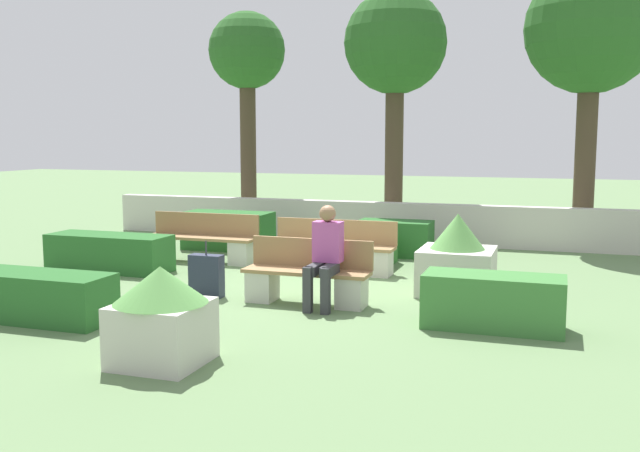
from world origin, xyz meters
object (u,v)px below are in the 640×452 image
planter_corner_left (457,259)px  tree_center_right (591,32)px  tree_leftmost (247,59)px  suitcase (206,276)px  bench_left_side (201,243)px  tree_center_left (395,48)px  planter_corner_right (161,313)px  bench_front (307,279)px  bench_right_side (332,252)px  person_seated_man (325,251)px

planter_corner_left → tree_center_right: tree_center_right is taller
planter_corner_left → tree_leftmost: (-5.85, 5.66, 3.58)m
suitcase → tree_center_right: bearing=53.3°
bench_left_side → suitcase: bearing=-70.1°
planter_corner_left → suitcase: bearing=-157.6°
tree_leftmost → tree_center_left: size_ratio=0.95×
tree_center_right → tree_leftmost: bearing=179.0°
planter_corner_right → tree_center_right: size_ratio=0.17×
bench_front → planter_corner_left: planter_corner_left is taller
bench_right_side → planter_corner_right: size_ratio=2.13×
bench_left_side → tree_center_right: (6.57, 4.38, 4.00)m
bench_left_side → planter_corner_left: bearing=-23.2°
planter_corner_right → tree_center_left: (0.11, 9.81, 3.68)m
bench_front → person_seated_man: (0.30, -0.14, 0.42)m
bench_front → tree_center_left: tree_center_left is taller
person_seated_man → planter_corner_right: (-0.80, -2.76, -0.23)m
bench_right_side → tree_center_left: 6.06m
planter_corner_right → suitcase: bearing=109.2°
person_seated_man → suitcase: 1.84m
bench_right_side → person_seated_man: size_ratio=1.56×
suitcase → tree_center_left: bearing=81.2°
bench_left_side → tree_center_right: bearing=24.1°
bench_right_side → person_seated_man: (0.66, -2.37, 0.41)m
planter_corner_left → tree_leftmost: bearing=136.0°
suitcase → tree_center_left: tree_center_left is taller
bench_right_side → tree_center_right: (4.02, 4.57, 4.00)m
planter_corner_left → tree_center_right: size_ratio=0.20×
tree_leftmost → tree_center_right: tree_center_right is taller
person_seated_man → tree_center_right: bearing=64.2°
bench_front → bench_right_side: 2.26m
bench_front → planter_corner_right: bearing=-99.8°
tree_center_right → planter_corner_right: bearing=-113.2°
bench_left_side → suitcase: 2.89m
planter_corner_left → planter_corner_right: (-2.34, -4.18, 0.02)m
suitcase → tree_center_left: (1.09, 7.00, 3.89)m
bench_right_side → tree_leftmost: size_ratio=0.41×
planter_corner_left → planter_corner_right: planter_corner_left is taller
tree_center_right → planter_corner_left: bearing=-108.3°
planter_corner_right → suitcase: 2.98m
bench_right_side → tree_center_left: bearing=87.2°
tree_leftmost → suitcase: bearing=-70.2°
bench_left_side → planter_corner_left: planter_corner_left is taller
bench_right_side → tree_center_right: bearing=45.4°
person_seated_man → tree_leftmost: tree_leftmost is taller
bench_right_side → person_seated_man: bearing=-77.8°
planter_corner_right → tree_center_right: (4.16, 9.70, 3.83)m
bench_left_side → suitcase: bench_left_side is taller
bench_front → person_seated_man: person_seated_man is taller
person_seated_man → tree_center_left: bearing=95.6°
bench_right_side → tree_center_right: size_ratio=0.37×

